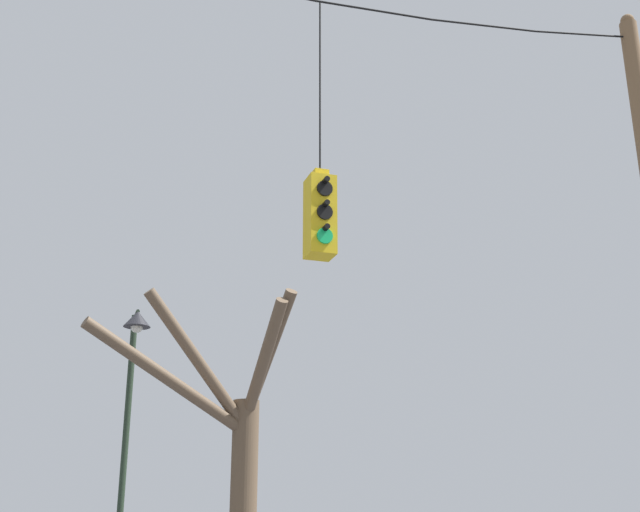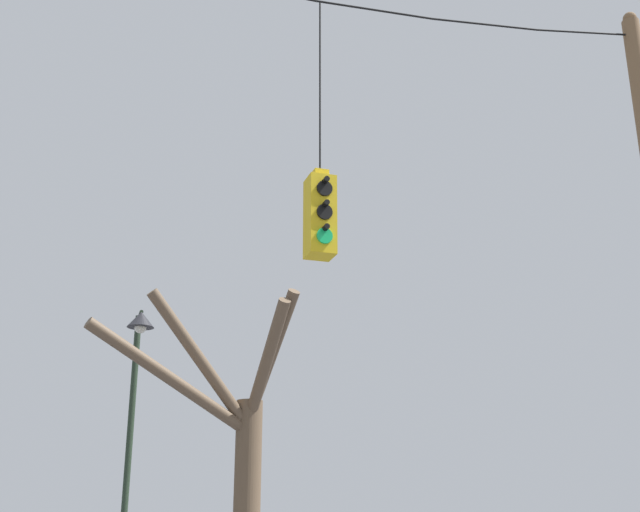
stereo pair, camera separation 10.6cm
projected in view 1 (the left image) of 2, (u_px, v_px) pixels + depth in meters
traffic_light_over_intersection at (320, 214)px, 9.98m from camera, size 0.34×0.58×3.69m
street_lamp at (131, 384)px, 14.70m from camera, size 0.50×0.86×5.41m
bare_tree at (234, 453)px, 13.96m from camera, size 3.57×1.92×5.52m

